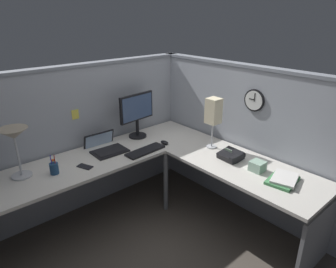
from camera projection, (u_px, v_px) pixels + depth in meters
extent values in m
plane|color=#4C443D|center=(164.00, 221.00, 3.20)|extent=(6.80, 6.80, 0.00)
cube|color=#999EA8|center=(87.00, 139.00, 3.30)|extent=(2.57, 0.10, 1.55)
cube|color=gray|center=(79.00, 65.00, 3.00)|extent=(2.57, 0.12, 0.03)
cube|color=#999EA8|center=(241.00, 140.00, 3.26)|extent=(0.10, 2.37, 1.55)
cube|color=gray|center=(249.00, 66.00, 2.97)|extent=(0.12, 2.37, 0.03)
cube|color=beige|center=(105.00, 156.00, 3.03)|extent=(2.35, 0.66, 0.03)
cube|color=beige|center=(245.00, 168.00, 2.80)|extent=(0.66, 1.49, 0.03)
cylinder|color=slate|center=(166.00, 181.00, 3.28)|extent=(0.05, 0.05, 0.70)
cube|color=slate|center=(316.00, 240.00, 2.43)|extent=(0.58, 0.03, 0.60)
cylinder|color=black|center=(138.00, 136.00, 3.47)|extent=(0.20, 0.20, 0.02)
cylinder|color=black|center=(137.00, 128.00, 3.43)|extent=(0.04, 0.04, 0.20)
cube|color=black|center=(137.00, 107.00, 3.34)|extent=(0.46, 0.08, 0.30)
cube|color=#384C72|center=(138.00, 108.00, 3.33)|extent=(0.42, 0.05, 0.26)
cube|color=black|center=(110.00, 151.00, 3.08)|extent=(0.35, 0.25, 0.02)
cube|color=black|center=(110.00, 151.00, 3.08)|extent=(0.29, 0.19, 0.00)
cube|color=black|center=(99.00, 141.00, 3.23)|extent=(0.34, 0.08, 0.22)
cube|color=#99B2D1|center=(99.00, 142.00, 3.22)|extent=(0.31, 0.06, 0.18)
cube|color=black|center=(145.00, 151.00, 3.09)|extent=(0.44, 0.17, 0.02)
ellipsoid|color=black|center=(164.00, 142.00, 3.27)|extent=(0.06, 0.10, 0.03)
cylinder|color=#B7BABF|center=(22.00, 176.00, 2.63)|extent=(0.17, 0.17, 0.02)
cylinder|color=#B7BABF|center=(18.00, 156.00, 2.55)|extent=(0.02, 0.02, 0.38)
cone|color=gray|center=(13.00, 134.00, 2.48)|extent=(0.24, 0.24, 0.09)
cylinder|color=navy|center=(54.00, 169.00, 2.66)|extent=(0.08, 0.08, 0.10)
cylinder|color=#1E1EB2|center=(51.00, 162.00, 2.63)|extent=(0.01, 0.02, 0.13)
cylinder|color=#B21E1E|center=(55.00, 162.00, 2.64)|extent=(0.01, 0.01, 0.13)
cylinder|color=#D8591E|center=(53.00, 160.00, 2.64)|extent=(0.03, 0.03, 0.01)
cube|color=black|center=(85.00, 167.00, 2.78)|extent=(0.12, 0.16, 0.01)
cube|color=black|center=(230.00, 156.00, 2.93)|extent=(0.20, 0.21, 0.10)
cube|color=#8CA58C|center=(228.00, 151.00, 2.93)|extent=(0.02, 0.09, 0.04)
cube|color=black|center=(237.00, 157.00, 2.86)|extent=(0.19, 0.05, 0.04)
cube|color=#3F7F4C|center=(282.00, 180.00, 2.54)|extent=(0.31, 0.25, 0.02)
cube|color=silver|center=(285.00, 178.00, 2.53)|extent=(0.30, 0.26, 0.02)
cylinder|color=#B7BABF|center=(211.00, 147.00, 3.20)|extent=(0.11, 0.11, 0.01)
cylinder|color=#B7BABF|center=(212.00, 135.00, 3.15)|extent=(0.02, 0.02, 0.27)
cube|color=beige|center=(213.00, 111.00, 3.05)|extent=(0.13, 0.13, 0.26)
cube|color=#8CAD99|center=(257.00, 166.00, 2.71)|extent=(0.12, 0.12, 0.09)
cylinder|color=black|center=(255.00, 100.00, 2.95)|extent=(0.03, 0.22, 0.22)
cylinder|color=white|center=(254.00, 101.00, 2.94)|extent=(0.00, 0.19, 0.19)
cube|color=black|center=(252.00, 99.00, 2.95)|extent=(0.00, 0.06, 0.01)
cube|color=black|center=(255.00, 97.00, 2.92)|extent=(0.00, 0.01, 0.08)
cube|color=#EAD84C|center=(75.00, 114.00, 3.07)|extent=(0.07, 0.00, 0.10)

